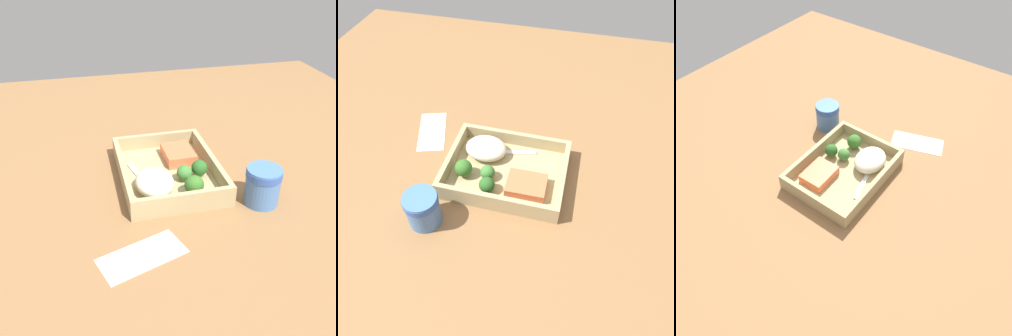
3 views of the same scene
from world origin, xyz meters
The scene contains 11 objects.
ground_plane centered at (0.00, 0.00, -1.00)cm, with size 160.00×160.00×2.00cm, color brown.
takeout_tray centered at (0.00, 0.00, 0.60)cm, with size 28.62×21.97×1.20cm, color tan.
tray_rim centered at (0.00, 0.00, 3.03)cm, with size 28.62×21.97×3.65cm.
salmon_fillet centered at (-5.87, 4.08, 2.54)cm, with size 9.08×7.07×2.69cm, color #DE6A40.
mashed_potatoes centered at (6.30, -4.52, 3.50)cm, with size 10.38×8.29×4.60cm, color beige.
broccoli_floret_1 centered at (3.77, 2.86, 3.22)cm, with size 3.52×3.52×3.84cm.
broccoli_floret_2 centered at (9.59, 3.33, 3.64)cm, with size 4.18×4.18×4.61cm.
broccoli_floret_3 centered at (2.82, 6.66, 3.38)cm, with size 3.68×3.68×4.10cm.
fork centered at (2.41, -6.07, 1.42)cm, with size 15.74×5.34×0.44cm.
paper_cup centered at (13.95, 16.84, 4.62)cm, with size 7.45×7.45×8.27cm.
receipt_slip centered at (24.00, -10.60, 0.12)cm, with size 7.15×15.54×0.24cm, color white.
Camera 2 is at (-12.84, 50.86, 61.72)cm, focal length 35.00 mm.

